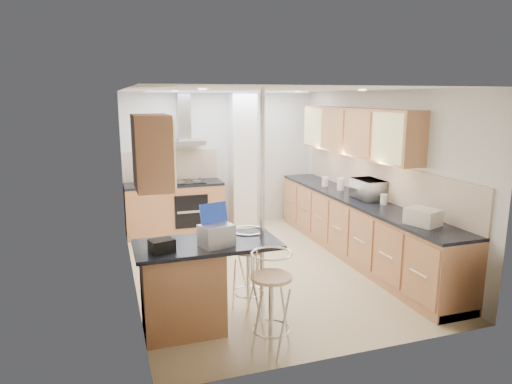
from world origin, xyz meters
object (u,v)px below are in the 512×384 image
object	(u,v)px
microwave	(369,189)
bar_stool_end	(248,270)
laptop	(216,235)
bar_stool_near	(271,302)
bread_bin	(423,217)

from	to	relation	value
microwave	bar_stool_end	distance (m)	2.53
laptop	bar_stool_near	size ratio (longest dim) A/B	0.31
microwave	bread_bin	bearing A→B (deg)	173.03
microwave	bread_bin	size ratio (longest dim) A/B	1.45
laptop	bar_stool_near	bearing A→B (deg)	-68.99
microwave	laptop	bearing A→B (deg)	117.64
bar_stool_near	bread_bin	distance (m)	2.26
bread_bin	bar_stool_near	bearing A→B (deg)	175.60
laptop	microwave	bearing A→B (deg)	12.57
bread_bin	bar_stool_end	bearing A→B (deg)	151.56
microwave	bar_stool_end	world-z (taller)	microwave
laptop	bread_bin	xyz separation A→B (m)	(2.52, 0.05, -0.03)
microwave	bar_stool_end	size ratio (longest dim) A/B	0.55
bar_stool_end	bread_bin	bearing A→B (deg)	-53.07
bar_stool_end	bar_stool_near	bearing A→B (deg)	-137.58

